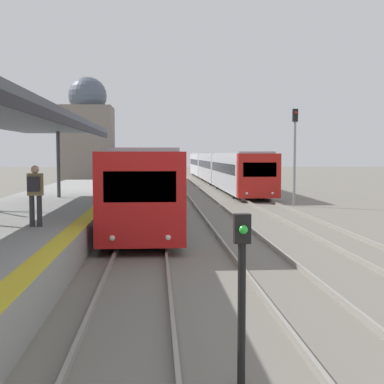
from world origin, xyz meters
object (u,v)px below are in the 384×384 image
train_far (217,166)px  signal_post_near (242,282)px  train_near (150,170)px  person_on_platform (35,191)px  signal_mast_far (295,146)px

train_far → signal_post_near: train_far is taller
train_near → signal_post_near: train_near is taller
train_near → train_far: 16.41m
person_on_platform → signal_mast_far: size_ratio=0.31×
train_near → signal_post_near: (1.49, -32.26, -0.39)m
train_far → signal_post_near: bearing=-96.0°
signal_mast_far → person_on_platform: bearing=-127.1°
person_on_platform → signal_mast_far: signal_mast_far is taller
signal_post_near → train_near: bearing=92.7°
person_on_platform → signal_post_near: (4.32, -8.27, -0.57)m
person_on_platform → signal_post_near: 9.35m
person_on_platform → train_near: train_near is taller
train_far → signal_mast_far: 24.77m
person_on_platform → signal_mast_far: (10.87, 14.39, 1.46)m
train_near → signal_mast_far: bearing=-50.1°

